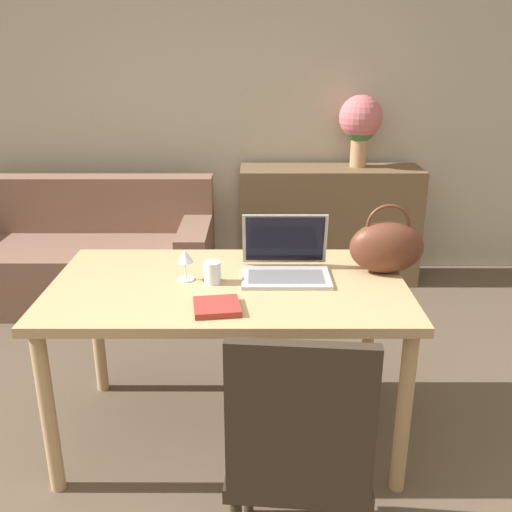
{
  "coord_description": "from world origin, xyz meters",
  "views": [
    {
      "loc": [
        0.21,
        -1.59,
        1.69
      ],
      "look_at": [
        0.22,
        0.64,
        0.88
      ],
      "focal_mm": 40.0,
      "sensor_mm": 36.0,
      "label": 1
    }
  ],
  "objects_px": {
    "drinking_glass": "(211,272)",
    "couch": "(80,258)",
    "handbag": "(385,247)",
    "flower_vase": "(359,122)",
    "chair": "(298,448)",
    "wine_glass": "(184,259)",
    "laptop": "(284,259)"
  },
  "relations": [
    {
      "from": "drinking_glass",
      "to": "couch",
      "type": "bearing_deg",
      "value": 123.86
    },
    {
      "from": "chair",
      "to": "flower_vase",
      "type": "height_order",
      "value": "flower_vase"
    },
    {
      "from": "wine_glass",
      "to": "drinking_glass",
      "type": "bearing_deg",
      "value": -15.81
    },
    {
      "from": "chair",
      "to": "laptop",
      "type": "relative_size",
      "value": 2.54
    },
    {
      "from": "drinking_glass",
      "to": "wine_glass",
      "type": "xyz_separation_m",
      "value": [
        -0.12,
        0.03,
        0.05
      ]
    },
    {
      "from": "couch",
      "to": "flower_vase",
      "type": "xyz_separation_m",
      "value": [
        1.99,
        0.39,
        0.9
      ]
    },
    {
      "from": "laptop",
      "to": "handbag",
      "type": "height_order",
      "value": "handbag"
    },
    {
      "from": "couch",
      "to": "wine_glass",
      "type": "distance_m",
      "value": 1.89
    },
    {
      "from": "flower_vase",
      "to": "laptop",
      "type": "bearing_deg",
      "value": -108.61
    },
    {
      "from": "couch",
      "to": "handbag",
      "type": "xyz_separation_m",
      "value": [
        1.81,
        -1.46,
        0.59
      ]
    },
    {
      "from": "chair",
      "to": "couch",
      "type": "relative_size",
      "value": 0.52
    },
    {
      "from": "couch",
      "to": "wine_glass",
      "type": "relative_size",
      "value": 13.54
    },
    {
      "from": "chair",
      "to": "couch",
      "type": "distance_m",
      "value": 2.74
    },
    {
      "from": "laptop",
      "to": "handbag",
      "type": "distance_m",
      "value": 0.44
    },
    {
      "from": "flower_vase",
      "to": "handbag",
      "type": "bearing_deg",
      "value": -95.71
    },
    {
      "from": "chair",
      "to": "wine_glass",
      "type": "bearing_deg",
      "value": 123.09
    },
    {
      "from": "laptop",
      "to": "wine_glass",
      "type": "relative_size",
      "value": 2.78
    },
    {
      "from": "couch",
      "to": "laptop",
      "type": "xyz_separation_m",
      "value": [
        1.37,
        -1.47,
        0.54
      ]
    },
    {
      "from": "chair",
      "to": "handbag",
      "type": "height_order",
      "value": "handbag"
    },
    {
      "from": "couch",
      "to": "drinking_glass",
      "type": "xyz_separation_m",
      "value": [
        1.06,
        -1.57,
        0.52
      ]
    },
    {
      "from": "drinking_glass",
      "to": "wine_glass",
      "type": "distance_m",
      "value": 0.13
    },
    {
      "from": "handbag",
      "to": "flower_vase",
      "type": "distance_m",
      "value": 1.88
    },
    {
      "from": "wine_glass",
      "to": "handbag",
      "type": "bearing_deg",
      "value": 5.64
    },
    {
      "from": "laptop",
      "to": "wine_glass",
      "type": "bearing_deg",
      "value": -170.37
    },
    {
      "from": "wine_glass",
      "to": "chair",
      "type": "bearing_deg",
      "value": -62.05
    },
    {
      "from": "laptop",
      "to": "wine_glass",
      "type": "xyz_separation_m",
      "value": [
        -0.43,
        -0.07,
        0.03
      ]
    },
    {
      "from": "chair",
      "to": "handbag",
      "type": "bearing_deg",
      "value": 69.3
    },
    {
      "from": "drinking_glass",
      "to": "flower_vase",
      "type": "height_order",
      "value": "flower_vase"
    },
    {
      "from": "chair",
      "to": "drinking_glass",
      "type": "bearing_deg",
      "value": 117.12
    },
    {
      "from": "laptop",
      "to": "handbag",
      "type": "bearing_deg",
      "value": 1.71
    },
    {
      "from": "couch",
      "to": "drinking_glass",
      "type": "bearing_deg",
      "value": -56.14
    },
    {
      "from": "handbag",
      "to": "flower_vase",
      "type": "height_order",
      "value": "flower_vase"
    }
  ]
}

